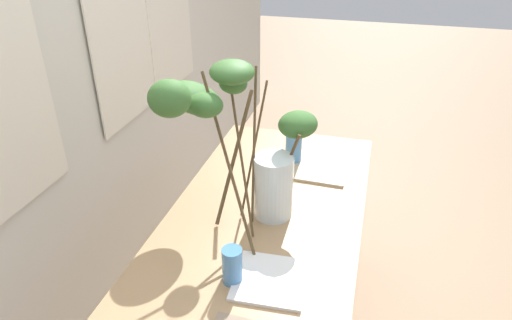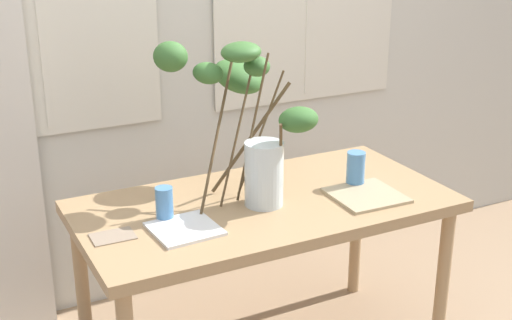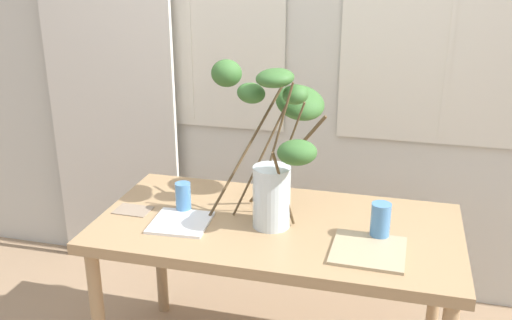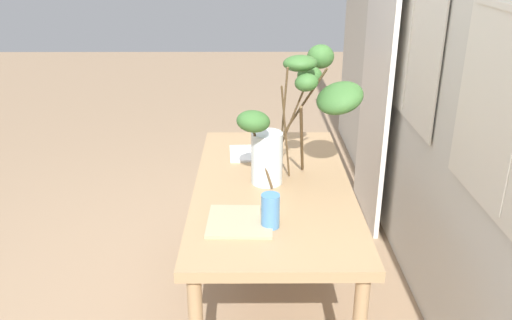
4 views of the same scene
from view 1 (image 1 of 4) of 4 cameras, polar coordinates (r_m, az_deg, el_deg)
name	(u,v)px [view 1 (image 1 of 4)]	position (r m, az deg, el deg)	size (l,w,h in m)	color
dining_table	(267,226)	(1.84, 1.33, -8.22)	(1.45, 0.73, 0.73)	tan
vase_with_branches	(239,134)	(1.63, -2.18, 3.27)	(0.56, 0.60, 0.61)	silver
drinking_glass_blue_left	(232,266)	(1.46, -2.99, -13.07)	(0.06, 0.06, 0.13)	#4C84BC
drinking_glass_blue_right	(293,149)	(2.09, 4.72, 1.42)	(0.07, 0.07, 0.14)	#4C84BC
plate_square_left	(270,279)	(1.49, 1.76, -14.73)	(0.23, 0.23, 0.01)	white
plate_square_right	(318,168)	(2.08, 7.77, -0.97)	(0.26, 0.26, 0.01)	tan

